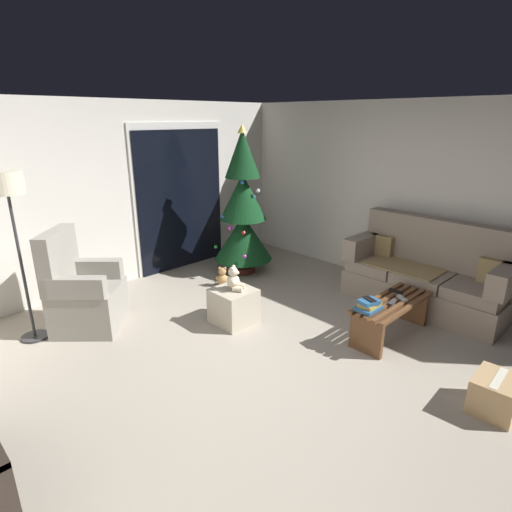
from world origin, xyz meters
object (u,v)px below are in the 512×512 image
object	(u,v)px
coffee_table	(391,313)
cell_phone	(370,299)
teddy_bear_honey_by_tree	(223,278)
couch	(427,276)
armchair	(83,294)
remote_graphite	(392,302)
floor_lamp	(9,200)
book_stack	(369,305)
teddy_bear_cream	(234,280)
remote_black	(396,291)
cardboard_box_taped_mid_floor	(495,394)
christmas_tree	(243,211)
remote_silver	(402,298)
ottoman	(234,306)

from	to	relation	value
coffee_table	cell_phone	xyz separation A→B (m)	(-0.37, 0.07, 0.26)
teddy_bear_honey_by_tree	couch	bearing A→B (deg)	-58.27
coffee_table	armchair	world-z (taller)	armchair
remote_graphite	teddy_bear_honey_by_tree	xyz separation A→B (m)	(-0.33, 2.38, -0.31)
couch	coffee_table	distance (m)	1.03
cell_phone	teddy_bear_honey_by_tree	xyz separation A→B (m)	(-0.02, 2.29, -0.41)
armchair	floor_lamp	bearing A→B (deg)	163.39
couch	teddy_bear_honey_by_tree	world-z (taller)	couch
coffee_table	armchair	distance (m)	3.39
cell_phone	armchair	distance (m)	3.10
book_stack	teddy_bear_cream	size ratio (longest dim) A/B	0.91
remote_graphite	floor_lamp	size ratio (longest dim) A/B	0.09
couch	floor_lamp	xyz separation A→B (m)	(-3.80, 2.58, 1.11)
remote_black	teddy_bear_cream	world-z (taller)	teddy_bear_cream
cardboard_box_taped_mid_floor	floor_lamp	bearing A→B (deg)	120.42
cell_phone	armchair	bearing A→B (deg)	148.46
remote_black	christmas_tree	world-z (taller)	christmas_tree
book_stack	cell_phone	world-z (taller)	cell_phone
coffee_table	floor_lamp	bearing A→B (deg)	136.19
remote_silver	armchair	size ratio (longest dim) A/B	0.14
cell_phone	armchair	size ratio (longest dim) A/B	0.13
book_stack	christmas_tree	bearing A→B (deg)	76.97
remote_graphite	book_stack	bearing A→B (deg)	-114.53
armchair	teddy_bear_cream	world-z (taller)	armchair
cell_phone	christmas_tree	bearing A→B (deg)	97.72
remote_graphite	christmas_tree	size ratio (longest dim) A/B	0.07
remote_black	remote_silver	world-z (taller)	same
christmas_tree	floor_lamp	world-z (taller)	christmas_tree
coffee_table	cardboard_box_taped_mid_floor	xyz separation A→B (m)	(-0.51, -1.20, -0.13)
ottoman	armchair	bearing A→B (deg)	139.41
couch	cardboard_box_taped_mid_floor	xyz separation A→B (m)	(-1.53, -1.28, -0.25)
remote_silver	ottoman	xyz separation A→B (m)	(-1.11, 1.47, -0.22)
armchair	remote_black	bearing A→B (deg)	-43.95
book_stack	cardboard_box_taped_mid_floor	bearing A→B (deg)	-96.14
armchair	teddy_bear_honey_by_tree	bearing A→B (deg)	-4.73
cell_phone	floor_lamp	distance (m)	3.68
armchair	ottoman	bearing A→B (deg)	-40.59
remote_black	remote_silver	distance (m)	0.19
couch	ottoman	size ratio (longest dim) A/B	4.42
armchair	ottoman	size ratio (longest dim) A/B	2.57
couch	teddy_bear_cream	xyz separation A→B (m)	(-2.02, 1.33, 0.13)
coffee_table	remote_graphite	size ratio (longest dim) A/B	7.05
remote_silver	book_stack	size ratio (longest dim) A/B	0.60
remote_graphite	cardboard_box_taped_mid_floor	size ratio (longest dim) A/B	0.37
armchair	teddy_bear_honey_by_tree	xyz separation A→B (m)	(1.88, -0.16, -0.28)
floor_lamp	cell_phone	bearing A→B (deg)	-47.12
cell_phone	remote_graphite	bearing A→B (deg)	4.29
book_stack	couch	bearing A→B (deg)	0.68
remote_black	remote_silver	bearing A→B (deg)	47.19
couch	christmas_tree	xyz separation A→B (m)	(-0.82, 2.47, 0.56)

